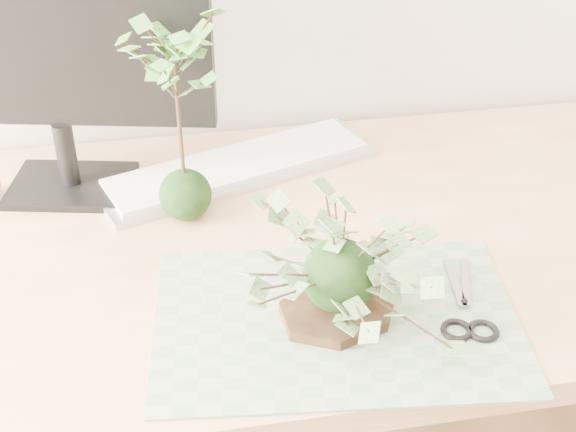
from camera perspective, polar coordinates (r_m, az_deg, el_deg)
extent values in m
cube|color=#DBAC7D|center=(1.20, -0.11, -2.31)|extent=(1.60, 0.70, 0.04)
cube|color=#618A63|center=(1.05, 3.45, -7.33)|extent=(0.50, 0.36, 0.00)
cylinder|color=black|center=(1.05, 3.58, -6.62)|extent=(0.21, 0.21, 0.01)
sphere|color=black|center=(1.01, 3.69, -4.25)|extent=(0.10, 0.10, 0.10)
sphere|color=black|center=(1.23, -7.30, 1.52)|extent=(0.08, 0.08, 0.08)
cylinder|color=#2F2213|center=(1.17, -7.71, 6.32)|extent=(0.01, 0.01, 0.20)
cube|color=#B9B9BD|center=(1.35, -3.58, 3.41)|extent=(0.50, 0.29, 0.01)
cube|color=silver|center=(1.35, -3.59, 3.75)|extent=(0.46, 0.25, 0.01)
cube|color=black|center=(1.35, -15.11, 2.11)|extent=(0.22, 0.18, 0.01)
cylinder|color=black|center=(1.32, -15.49, 4.29)|extent=(0.03, 0.03, 0.11)
cube|color=black|center=(1.24, -16.92, 12.76)|extent=(0.48, 0.13, 0.31)
cube|color=gray|center=(1.12, 11.20, -4.81)|extent=(0.02, 0.10, 0.00)
cube|color=gray|center=(1.12, 11.91, -4.71)|extent=(0.04, 0.10, 0.00)
torus|color=black|center=(1.04, 12.52, -8.02)|extent=(0.05, 0.05, 0.01)
torus|color=black|center=(1.06, 14.20, -7.75)|extent=(0.05, 0.05, 0.01)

